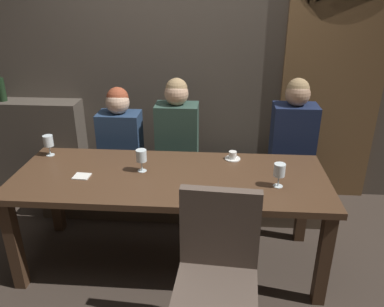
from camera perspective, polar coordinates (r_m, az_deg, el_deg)
The scene contains 18 objects.
ground at distance 3.11m, azimuth -2.97°, elevation -15.47°, with size 9.00×9.00×0.00m, color #382D26.
back_wall_tiled at distance 3.65m, azimuth -1.08°, elevation 16.46°, with size 6.00×0.12×3.00m, color brown.
arched_door at distance 3.73m, azimuth 20.56°, elevation 13.06°, with size 0.90×0.05×2.55m.
back_counter at distance 4.18m, azimuth -22.86°, elevation 0.96°, with size 1.10×0.28×0.95m, color #494138.
dining_table at distance 2.74m, azimuth -3.26°, elevation -4.86°, with size 2.20×0.84×0.74m.
banquette_bench at distance 3.56m, azimuth -1.68°, elevation -5.46°, with size 2.50×0.44×0.45m.
chair_near_side at distance 2.18m, azimuth 3.78°, elevation -16.48°, with size 0.47×0.47×0.98m.
diner_redhead at distance 3.38m, azimuth -10.65°, elevation 3.18°, with size 0.36×0.24×0.74m.
diner_bearded at distance 3.30m, azimuth -2.24°, elevation 3.78°, with size 0.36×0.24×0.82m.
diner_far_end at distance 3.33m, azimuth 14.85°, elevation 3.33°, with size 0.36×0.24×0.84m.
wine_bottle_dark_red at distance 4.08m, azimuth -26.49°, elevation 8.64°, with size 0.08×0.08×0.33m.
wine_glass_near_left at distance 3.17m, azimuth -20.56°, elevation 1.70°, with size 0.08×0.08×0.16m.
wine_glass_center_back at distance 2.57m, azimuth 12.85°, elevation -2.48°, with size 0.08×0.08×0.16m.
wine_glass_end_right at distance 2.73m, azimuth -7.53°, elevation -0.40°, with size 0.08×0.08×0.16m.
espresso_cup at distance 2.95m, azimuth 6.05°, elevation -0.38°, with size 0.12×0.12×0.06m.
dessert_plate at distance 2.45m, azimuth 0.70°, elevation -5.93°, with size 0.19×0.19×0.05m.
fork_on_table at distance 2.45m, azimuth 3.91°, elevation -6.27°, with size 0.02×0.17×0.01m, color silver.
folded_napkin at distance 2.78m, azimuth -16.04°, elevation -3.27°, with size 0.11×0.10×0.01m, color silver.
Camera 1 is at (0.33, -2.38, 1.97)m, focal length 35.93 mm.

